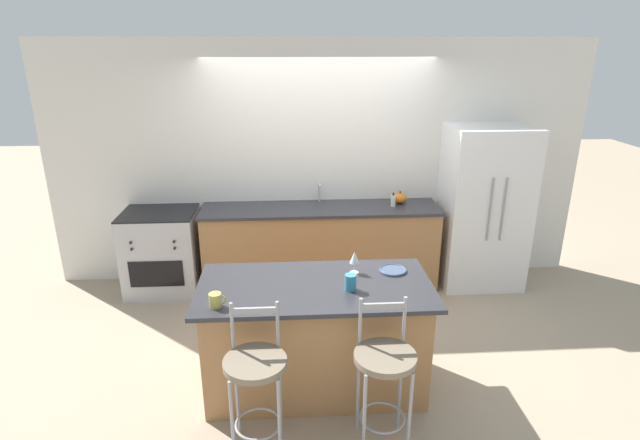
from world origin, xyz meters
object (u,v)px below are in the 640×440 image
(wine_glass, at_px, (354,258))
(pumpkin_decoration, at_px, (400,198))
(soap_bottle, at_px, (393,201))
(coffee_mug, at_px, (216,300))
(dinner_plate, at_px, (393,270))
(tumbler_cup, at_px, (350,282))
(refrigerator, at_px, (484,208))
(bar_stool_far, at_px, (384,371))
(bar_stool_near, at_px, (256,377))
(oven_range, at_px, (162,252))

(wine_glass, height_order, pumpkin_decoration, wine_glass)
(soap_bottle, bearing_deg, coffee_mug, -128.82)
(dinner_plate, relative_size, pumpkin_decoration, 1.49)
(tumbler_cup, height_order, pumpkin_decoration, pumpkin_decoration)
(coffee_mug, bearing_deg, tumbler_cup, 11.04)
(soap_bottle, bearing_deg, wine_glass, -111.74)
(refrigerator, height_order, coffee_mug, refrigerator)
(bar_stool_far, distance_m, soap_bottle, 2.53)
(bar_stool_near, distance_m, dinner_plate, 1.41)
(bar_stool_near, bearing_deg, refrigerator, 45.22)
(refrigerator, relative_size, wine_glass, 10.00)
(tumbler_cup, distance_m, pumpkin_decoration, 2.14)
(coffee_mug, height_order, tumbler_cup, tumbler_cup)
(wine_glass, height_order, tumbler_cup, wine_glass)
(bar_stool_near, xyz_separation_m, wine_glass, (0.75, 0.86, 0.44))
(refrigerator, height_order, dinner_plate, refrigerator)
(bar_stool_near, height_order, wine_glass, wine_glass)
(coffee_mug, bearing_deg, pumpkin_decoration, 50.91)
(refrigerator, bearing_deg, soap_bottle, 178.44)
(coffee_mug, distance_m, tumbler_cup, 0.98)
(bar_stool_far, bearing_deg, refrigerator, 57.20)
(oven_range, relative_size, coffee_mug, 7.63)
(pumpkin_decoration, height_order, soap_bottle, soap_bottle)
(soap_bottle, bearing_deg, bar_stool_far, -102.34)
(bar_stool_far, distance_m, coffee_mug, 1.24)
(refrigerator, height_order, wine_glass, refrigerator)
(oven_range, height_order, wine_glass, wine_glass)
(refrigerator, distance_m, dinner_plate, 2.05)
(oven_range, distance_m, bar_stool_far, 3.16)
(oven_range, bearing_deg, bar_stool_far, -50.20)
(dinner_plate, height_order, coffee_mug, coffee_mug)
(refrigerator, distance_m, tumbler_cup, 2.53)
(bar_stool_near, height_order, coffee_mug, bar_stool_near)
(bar_stool_near, relative_size, dinner_plate, 4.78)
(oven_range, bearing_deg, dinner_plate, -35.04)
(soap_bottle, bearing_deg, pumpkin_decoration, 46.00)
(pumpkin_decoration, bearing_deg, bar_stool_far, -103.99)
(bar_stool_far, xyz_separation_m, dinner_plate, (0.21, 0.86, 0.32))
(coffee_mug, bearing_deg, bar_stool_far, -18.18)
(oven_range, bearing_deg, pumpkin_decoration, 2.53)
(bar_stool_near, bearing_deg, soap_bottle, 60.57)
(dinner_plate, distance_m, pumpkin_decoration, 1.74)
(dinner_plate, height_order, soap_bottle, soap_bottle)
(dinner_plate, bearing_deg, pumpkin_decoration, 76.05)
(refrigerator, bearing_deg, pumpkin_decoration, 171.91)
(wine_glass, xyz_separation_m, coffee_mug, (-1.03, -0.48, -0.08))
(coffee_mug, bearing_deg, wine_glass, 24.90)
(bar_stool_near, relative_size, soap_bottle, 6.87)
(dinner_plate, xyz_separation_m, tumbler_cup, (-0.38, -0.30, 0.05))
(oven_range, distance_m, pumpkin_decoration, 2.71)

